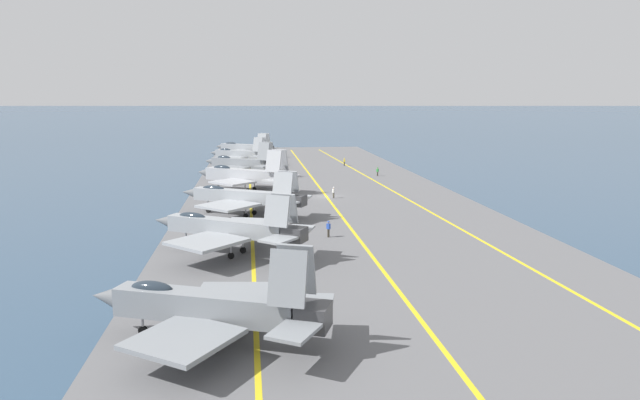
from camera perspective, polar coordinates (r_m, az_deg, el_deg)
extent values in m
plane|color=#334C66|center=(85.07, 0.65, 0.09)|extent=(2000.00, 2000.00, 0.00)
cube|color=slate|center=(85.04, 0.65, 0.22)|extent=(170.43, 40.87, 0.40)
cube|color=yellow|center=(87.16, 7.99, 0.51)|extent=(153.26, 6.95, 0.01)
cube|color=yellow|center=(85.00, 0.65, 0.36)|extent=(153.39, 0.36, 0.01)
cube|color=yellow|center=(84.30, -6.95, 0.20)|extent=(153.39, 1.44, 0.01)
cube|color=gray|center=(35.28, -11.49, -10.36)|extent=(5.66, 11.19, 1.72)
cone|color=#5B5E60|center=(38.48, -20.49, -9.06)|extent=(2.29, 2.59, 1.63)
cube|color=#38383A|center=(33.06, -0.67, -11.58)|extent=(2.50, 2.42, 1.46)
ellipsoid|color=#232D38|center=(36.58, -16.47, -8.47)|extent=(1.87, 2.91, 0.94)
cube|color=gray|center=(32.50, -13.50, -13.35)|extent=(7.02, 6.96, 0.28)
cube|color=gray|center=(38.25, -8.70, -9.51)|extent=(5.70, 5.49, 0.28)
cube|color=gray|center=(31.73, -3.26, -7.84)|extent=(1.67, 2.35, 3.14)
cube|color=gray|center=(33.38, -2.33, -6.91)|extent=(1.67, 2.35, 3.14)
cube|color=gray|center=(31.17, -2.60, -12.99)|extent=(3.50, 3.28, 0.20)
cube|color=gray|center=(35.21, -0.45, -10.19)|extent=(3.16, 2.64, 0.20)
cylinder|color=#B2B2B7|center=(37.78, -17.30, -11.79)|extent=(0.16, 0.16, 1.45)
cylinder|color=black|center=(37.93, -17.27, -12.38)|extent=(0.42, 0.64, 0.60)
cylinder|color=#B2B2B7|center=(34.41, -10.51, -13.71)|extent=(0.16, 0.16, 1.45)
cylinder|color=black|center=(34.58, -10.48, -14.36)|extent=(0.42, 0.64, 0.60)
cylinder|color=#B2B2B7|center=(36.42, -8.90, -12.27)|extent=(0.16, 0.16, 1.45)
cylinder|color=black|center=(36.59, -8.88, -12.89)|extent=(0.42, 0.64, 0.60)
cube|color=#93999E|center=(53.90, -9.46, -2.70)|extent=(7.36, 11.18, 1.51)
cone|color=#5B5E60|center=(57.93, -15.31, -2.03)|extent=(2.39, 2.69, 1.43)
cube|color=#38383A|center=(50.47, -2.58, -3.46)|extent=(2.48, 2.56, 1.28)
ellipsoid|color=#232D38|center=(55.79, -12.65, -1.62)|extent=(2.19, 2.95, 0.83)
cube|color=#93999E|center=(50.91, -11.22, -4.10)|extent=(7.67, 7.66, 0.28)
cube|color=#93999E|center=(56.76, -7.15, -2.49)|extent=(6.86, 6.57, 0.28)
cube|color=#93999E|center=(49.89, -4.34, -1.12)|extent=(1.89, 2.41, 2.75)
cube|color=#93999E|center=(51.27, -3.52, -0.80)|extent=(1.89, 2.41, 2.75)
cube|color=#93999E|center=(48.81, -4.20, -3.95)|extent=(3.61, 3.55, 0.20)
cube|color=#93999E|center=(52.56, -2.03, -2.90)|extent=(3.41, 3.10, 0.20)
cylinder|color=#B2B2B7|center=(56.79, -13.23, -3.94)|extent=(0.16, 0.16, 1.89)
cylinder|color=black|center=(56.95, -13.20, -4.57)|extent=(0.49, 0.63, 0.60)
cylinder|color=#B2B2B7|center=(52.81, -8.90, -4.86)|extent=(0.16, 0.16, 1.89)
cylinder|color=black|center=(52.98, -8.88, -5.54)|extent=(0.49, 0.63, 0.60)
cylinder|color=#B2B2B7|center=(54.55, -7.72, -4.34)|extent=(0.16, 0.16, 1.89)
cylinder|color=black|center=(54.71, -7.71, -5.00)|extent=(0.49, 0.63, 0.60)
cube|color=#9EA3A8|center=(71.49, -7.96, 0.37)|extent=(7.62, 11.99, 1.53)
cone|color=#5B5E60|center=(75.51, -12.87, 0.74)|extent=(2.46, 2.84, 1.46)
cube|color=#38383A|center=(68.00, -2.37, -0.04)|extent=(2.56, 2.68, 1.30)
ellipsoid|color=#232D38|center=(73.41, -10.61, 1.13)|extent=(2.26, 3.15, 0.84)
cube|color=#9EA3A8|center=(68.33, -9.15, -0.54)|extent=(7.94, 7.94, 0.28)
cube|color=#9EA3A8|center=(74.45, -6.26, 0.41)|extent=(6.93, 6.86, 0.28)
cube|color=#9EA3A8|center=(67.52, -3.74, 1.68)|extent=(1.92, 2.54, 2.65)
cube|color=#9EA3A8|center=(68.96, -3.15, 1.87)|extent=(1.92, 2.54, 2.65)
cube|color=#9EA3A8|center=(66.29, -3.56, -0.32)|extent=(3.71, 3.66, 0.20)
cube|color=#9EA3A8|center=(70.15, -2.02, 0.28)|extent=(3.45, 3.22, 0.20)
cylinder|color=#B2B2B7|center=(74.28, -11.12, -0.62)|extent=(0.16, 0.16, 1.70)
cylinder|color=black|center=(74.38, -11.10, -1.03)|extent=(0.48, 0.63, 0.60)
cylinder|color=#B2B2B7|center=(70.23, -7.44, -1.13)|extent=(0.16, 0.16, 1.70)
cylinder|color=black|center=(70.34, -7.43, -1.57)|extent=(0.48, 0.63, 0.60)
cylinder|color=#B2B2B7|center=(72.06, -6.60, -0.82)|extent=(0.16, 0.16, 1.70)
cylinder|color=black|center=(72.17, -6.59, -1.25)|extent=(0.48, 0.63, 0.60)
cube|color=#A8AAAF|center=(90.03, -7.74, 2.47)|extent=(8.68, 11.82, 1.89)
cone|color=#5B5E60|center=(94.43, -11.52, 2.72)|extent=(2.84, 3.03, 1.79)
cube|color=#38383A|center=(85.97, -3.51, 2.18)|extent=(2.97, 2.94, 1.61)
ellipsoid|color=#232D38|center=(92.17, -9.78, 3.15)|extent=(2.60, 3.19, 1.04)
cube|color=#A8AAAF|center=(87.14, -8.74, 1.78)|extent=(7.39, 7.34, 0.28)
cube|color=#A8AAAF|center=(92.65, -6.34, 2.33)|extent=(6.42, 6.87, 0.28)
cube|color=#A8AAAF|center=(85.50, -4.67, 3.89)|extent=(2.18, 2.59, 3.30)
cube|color=#A8AAAF|center=(87.20, -3.99, 4.02)|extent=(2.18, 2.59, 3.30)
cube|color=#A8AAAF|center=(84.24, -4.61, 2.00)|extent=(3.71, 3.70, 0.20)
cube|color=#A8AAAF|center=(88.24, -3.04, 2.39)|extent=(3.54, 3.35, 0.20)
cylinder|color=#B2B2B7|center=(93.04, -10.16, 1.56)|extent=(0.16, 0.16, 1.62)
cylinder|color=black|center=(93.12, -10.15, 1.25)|extent=(0.51, 0.62, 0.60)
cylinder|color=#B2B2B7|center=(88.47, -7.50, 1.19)|extent=(0.16, 0.16, 1.62)
cylinder|color=black|center=(88.55, -7.49, 0.86)|extent=(0.51, 0.62, 0.60)
cylinder|color=#B2B2B7|center=(90.65, -6.56, 1.43)|extent=(0.16, 0.16, 1.62)
cylinder|color=black|center=(90.73, -6.56, 1.11)|extent=(0.51, 0.62, 0.60)
cube|color=gray|center=(108.41, -8.02, 3.68)|extent=(7.76, 10.86, 1.69)
cone|color=#5B5E60|center=(112.34, -10.94, 3.83)|extent=(2.55, 2.74, 1.60)
cube|color=#38383A|center=(104.71, -4.81, 3.52)|extent=(2.66, 2.66, 1.43)
ellipsoid|color=#232D38|center=(110.34, -9.59, 4.17)|extent=(2.32, 2.92, 0.93)
cube|color=gray|center=(105.53, -8.83, 3.19)|extent=(7.11, 7.10, 0.28)
cube|color=gray|center=(111.02, -6.89, 3.58)|extent=(6.31, 6.41, 0.28)
cube|color=gray|center=(104.34, -5.69, 4.86)|extent=(2.04, 2.42, 3.26)
cube|color=gray|center=(105.85, -5.19, 4.95)|extent=(2.04, 2.42, 3.26)
cube|color=gray|center=(103.04, -5.67, 3.40)|extent=(3.57, 3.54, 0.20)
cube|color=gray|center=(106.87, -4.42, 3.66)|extent=(3.44, 3.13, 0.20)
cylinder|color=#B2B2B7|center=(111.08, -9.89, 2.95)|extent=(0.16, 0.16, 1.56)
cylinder|color=black|center=(111.14, -9.88, 2.70)|extent=(0.51, 0.62, 0.60)
cylinder|color=#B2B2B7|center=(106.98, -7.81, 2.73)|extent=(0.16, 0.16, 1.56)
cylinder|color=black|center=(107.04, -7.81, 2.47)|extent=(0.51, 0.62, 0.60)
cylinder|color=#B2B2B7|center=(108.94, -7.13, 2.88)|extent=(0.16, 0.16, 1.56)
cylinder|color=black|center=(109.00, -7.12, 2.63)|extent=(0.51, 0.62, 0.60)
cube|color=#93999E|center=(126.76, -8.16, 4.57)|extent=(7.21, 10.32, 1.55)
cone|color=#5B5E60|center=(130.41, -10.56, 4.66)|extent=(2.36, 2.57, 1.47)
cube|color=#38383A|center=(123.27, -5.56, 4.47)|extent=(2.47, 2.48, 1.32)
ellipsoid|color=#232D38|center=(128.57, -9.44, 4.94)|extent=(2.16, 2.76, 0.85)
cube|color=#93999E|center=(123.82, -8.85, 4.19)|extent=(7.07, 7.07, 0.28)
cube|color=#93999E|center=(129.42, -7.20, 4.48)|extent=(6.39, 6.18, 0.28)
cube|color=#93999E|center=(122.98, -6.25, 5.53)|extent=(1.91, 2.29, 3.05)
cube|color=#93999E|center=(124.37, -5.87, 5.59)|extent=(1.91, 2.29, 3.05)
cube|color=#93999E|center=(121.64, -6.26, 4.38)|extent=(3.50, 3.44, 0.20)
cube|color=#93999E|center=(125.36, -5.23, 4.57)|extent=(3.39, 3.00, 0.20)
cylinder|color=#B2B2B7|center=(129.22, -9.69, 3.95)|extent=(0.16, 0.16, 1.52)
cylinder|color=black|center=(129.27, -9.68, 3.75)|extent=(0.50, 0.63, 0.60)
cylinder|color=#B2B2B7|center=(125.40, -7.97, 3.81)|extent=(0.16, 0.16, 1.52)
cylinder|color=black|center=(125.45, -7.97, 3.60)|extent=(0.50, 0.63, 0.60)
cylinder|color=#B2B2B7|center=(127.21, -7.44, 3.91)|extent=(0.16, 0.16, 1.52)
cylinder|color=black|center=(127.26, -7.44, 3.71)|extent=(0.50, 0.63, 0.60)
cube|color=#93999E|center=(143.11, -7.68, 5.21)|extent=(8.28, 11.23, 1.72)
cone|color=#5B5E60|center=(147.28, -10.00, 5.29)|extent=(2.66, 2.85, 1.64)
cube|color=#38383A|center=(139.10, -5.18, 5.12)|extent=(2.76, 2.77, 1.46)
ellipsoid|color=#232D38|center=(145.20, -8.92, 5.57)|extent=(2.45, 3.03, 0.95)
cube|color=#93999E|center=(139.81, -8.42, 4.84)|extent=(7.91, 7.95, 0.28)
cube|color=#93999E|center=(146.07, -6.69, 5.11)|extent=(7.34, 7.01, 0.28)
cube|color=#93999E|center=(138.86, -5.86, 6.05)|extent=(2.04, 2.44, 2.83)
cube|color=#93999E|center=(140.38, -5.46, 6.10)|extent=(2.04, 2.44, 2.83)
cube|color=#93999E|center=(137.46, -5.85, 5.05)|extent=(3.64, 3.62, 0.20)
cube|color=#93999E|center=(141.27, -4.86, 5.20)|extent=(3.50, 3.26, 0.20)
cylinder|color=#B2B2B7|center=(145.89, -9.16, 4.65)|extent=(0.16, 0.16, 1.41)
cylinder|color=black|center=(145.93, -9.15, 4.49)|extent=(0.52, 0.62, 0.60)
cylinder|color=#B2B2B7|center=(141.56, -7.52, 4.52)|extent=(0.16, 0.16, 1.41)
cylinder|color=black|center=(141.60, -7.52, 4.36)|extent=(0.52, 0.62, 0.60)
cylinder|color=#B2B2B7|center=(143.55, -6.98, 4.61)|extent=(0.16, 0.16, 1.41)
cylinder|color=black|center=(143.59, -6.98, 4.45)|extent=(0.52, 0.62, 0.60)
cylinder|color=#383328|center=(123.36, 2.45, 3.63)|extent=(0.24, 0.24, 0.81)
cube|color=yellow|center=(123.28, 2.45, 3.95)|extent=(0.46, 0.40, 0.57)
sphere|color=beige|center=(123.24, 2.45, 4.14)|extent=(0.22, 0.22, 0.22)
sphere|color=yellow|center=(123.23, 2.45, 4.17)|extent=(0.24, 0.24, 0.24)
cylinder|color=#383328|center=(107.77, 5.77, 2.62)|extent=(0.24, 0.24, 0.81)
cube|color=green|center=(107.69, 5.78, 2.98)|extent=(0.46, 0.44, 0.55)
sphere|color=tan|center=(107.64, 5.78, 3.19)|extent=(0.22, 0.22, 0.22)
sphere|color=green|center=(107.63, 5.78, 3.23)|extent=(0.24, 0.24, 0.24)
cylinder|color=#4C473D|center=(83.60, 1.37, 0.47)|extent=(0.24, 0.24, 0.81)
cube|color=white|center=(83.49, 1.37, 0.93)|extent=(0.45, 0.45, 0.56)
sphere|color=#9E7051|center=(83.43, 1.37, 1.21)|extent=(0.22, 0.22, 0.22)
sphere|color=white|center=(83.42, 1.37, 1.25)|extent=(0.24, 0.24, 0.24)
cylinder|color=#383328|center=(60.34, 0.85, -3.32)|extent=(0.24, 0.24, 0.89)
cube|color=#284CB2|center=(60.18, 0.85, -2.65)|extent=(0.46, 0.44, 0.56)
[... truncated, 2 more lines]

